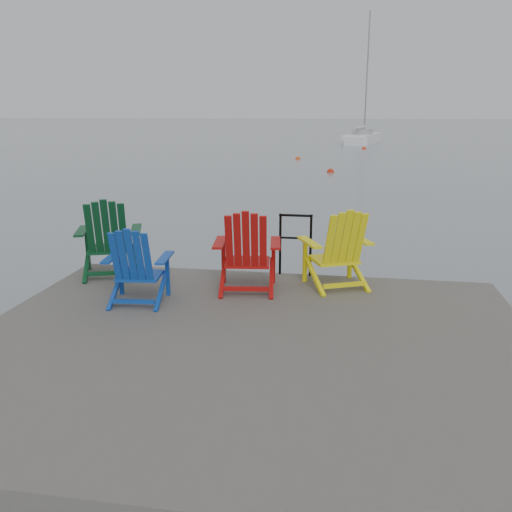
% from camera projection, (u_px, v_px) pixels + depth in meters
% --- Properties ---
extents(ground, '(400.00, 400.00, 0.00)m').
position_uv_depth(ground, '(248.00, 385.00, 5.76)').
color(ground, gray).
rests_on(ground, ground).
extents(dock, '(6.00, 5.00, 1.40)m').
position_uv_depth(dock, '(248.00, 355.00, 5.67)').
color(dock, '#2E2B29').
rests_on(dock, ground).
extents(handrail, '(0.48, 0.04, 0.90)m').
position_uv_depth(handrail, '(295.00, 239.00, 7.78)').
color(handrail, black).
rests_on(handrail, dock).
extents(chair_green, '(1.08, 1.03, 1.13)m').
position_uv_depth(chair_green, '(109.00, 237.00, 7.73)').
color(chair_green, '#0B3F1E').
rests_on(chair_green, dock).
extents(chair_blue, '(0.83, 0.78, 0.98)m').
position_uv_depth(chair_blue, '(136.00, 265.00, 6.63)').
color(chair_blue, '#1040A7').
rests_on(chair_blue, dock).
extents(chair_red, '(0.95, 0.89, 1.10)m').
position_uv_depth(chair_red, '(247.00, 251.00, 7.07)').
color(chair_red, '#AE0E0C').
rests_on(chair_red, dock).
extents(chair_yellow, '(1.06, 1.01, 1.08)m').
position_uv_depth(chair_yellow, '(338.00, 248.00, 7.22)').
color(chair_yellow, '#FFF20E').
rests_on(chair_yellow, dock).
extents(sailboat_near, '(3.74, 8.53, 11.44)m').
position_uv_depth(sailboat_near, '(363.00, 139.00, 48.77)').
color(sailboat_near, white).
rests_on(sailboat_near, ground).
extents(buoy_a, '(0.34, 0.34, 0.34)m').
position_uv_depth(buoy_a, '(330.00, 172.00, 25.63)').
color(buoy_a, red).
rests_on(buoy_a, ground).
extents(buoy_b, '(0.32, 0.32, 0.32)m').
position_uv_depth(buoy_b, '(298.00, 159.00, 32.47)').
color(buoy_b, '#F1490E').
rests_on(buoy_b, ground).
extents(buoy_d, '(0.34, 0.34, 0.34)m').
position_uv_depth(buoy_d, '(364.00, 149.00, 41.17)').
color(buoy_d, '#F72C0E').
rests_on(buoy_d, ground).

